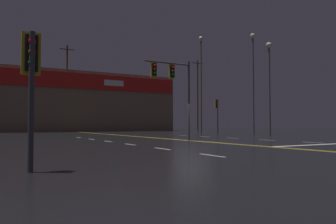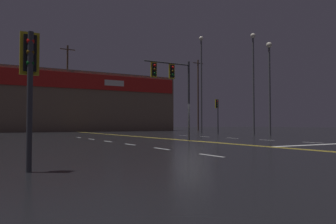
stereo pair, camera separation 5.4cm
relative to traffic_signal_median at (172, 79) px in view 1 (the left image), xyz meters
The scene contains 10 objects.
ground_plane 4.32m from the traffic_signal_median, 41.60° to the right, with size 200.00×200.00×0.00m, color black.
road_markings 5.05m from the traffic_signal_median, 48.35° to the right, with size 15.09×60.00×0.01m.
traffic_signal_median is the anchor object (origin of this frame).
traffic_signal_corner_northeast 15.38m from the traffic_signal_median, 40.54° to the left, with size 0.42×0.36×3.89m.
traffic_signal_corner_southwest 14.97m from the traffic_signal_median, 132.66° to the right, with size 0.42×0.36×3.20m.
streetlight_near_left 16.81m from the traffic_signal_median, 27.07° to the left, with size 0.56×0.56×11.14m.
streetlight_near_right 20.43m from the traffic_signal_median, 49.00° to the left, with size 0.56×0.56×12.41m.
streetlight_far_right 13.76m from the traffic_signal_median, 15.75° to the left, with size 0.56×0.56×9.10m.
building_backdrop 34.97m from the traffic_signal_median, 88.41° to the left, with size 33.54×10.23×9.21m.
utility_pole_row 30.49m from the traffic_signal_median, 84.41° to the left, with size 45.99×0.26×12.94m.
Camera 1 is at (-11.98, -18.08, 1.06)m, focal length 35.00 mm.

